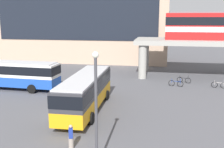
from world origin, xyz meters
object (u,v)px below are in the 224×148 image
(station_building, at_px, (84,19))
(pedestrian_by_bike_rack, at_px, (71,138))
(bicycle_silver, at_px, (219,85))
(bicycle_black, at_px, (184,80))
(bus_secondary, at_px, (12,72))
(bicycle_blue, at_px, (176,83))
(bus_main, at_px, (86,89))

(station_building, relative_size, pedestrian_by_bike_rack, 19.26)
(bicycle_silver, bearing_deg, pedestrian_by_bike_rack, -124.20)
(station_building, height_order, bicycle_black, station_building)
(bus_secondary, distance_m, pedestrian_by_bike_rack, 17.60)
(bicycle_silver, bearing_deg, bicycle_blue, -178.79)
(bus_secondary, height_order, bicycle_silver, bus_secondary)
(bus_main, height_order, bicycle_black, bus_main)
(bicycle_black, bearing_deg, pedestrian_by_bike_rack, -112.65)
(bicycle_blue, relative_size, bicycle_black, 1.02)
(station_building, relative_size, bus_secondary, 2.84)
(station_building, xyz_separation_m, bicycle_blue, (16.77, -18.93, -7.55))
(bicycle_black, relative_size, pedestrian_by_bike_rack, 1.05)
(bicycle_silver, xyz_separation_m, pedestrian_by_bike_rack, (-12.27, -18.05, 0.41))
(station_building, bearing_deg, bus_secondary, -94.85)
(station_building, distance_m, pedestrian_by_bike_rack, 38.74)
(bus_main, bearing_deg, bicycle_blue, 51.87)
(bus_secondary, bearing_deg, bicycle_blue, 14.04)
(bus_main, distance_m, pedestrian_by_bike_rack, 7.51)
(station_building, bearing_deg, bus_main, -74.05)
(bus_secondary, height_order, bicycle_black, bus_secondary)
(bicycle_silver, bearing_deg, bicycle_black, 153.85)
(bicycle_blue, relative_size, bicycle_silver, 1.00)
(bus_secondary, bearing_deg, bus_main, -29.52)
(bus_secondary, xyz_separation_m, bicycle_silver, (23.79, 4.80, -1.63))
(bicycle_blue, xyz_separation_m, bicycle_black, (1.08, 2.04, 0.00))
(bus_main, bearing_deg, bicycle_black, 53.35)
(bus_main, xyz_separation_m, bus_secondary, (-10.45, 5.92, 0.00))
(station_building, relative_size, bicycle_black, 18.37)
(bus_main, relative_size, bus_secondary, 0.99)
(bus_secondary, distance_m, bicycle_blue, 19.43)
(bus_main, bearing_deg, station_building, 105.95)
(bicycle_blue, xyz_separation_m, bicycle_silver, (5.01, 0.11, 0.00))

